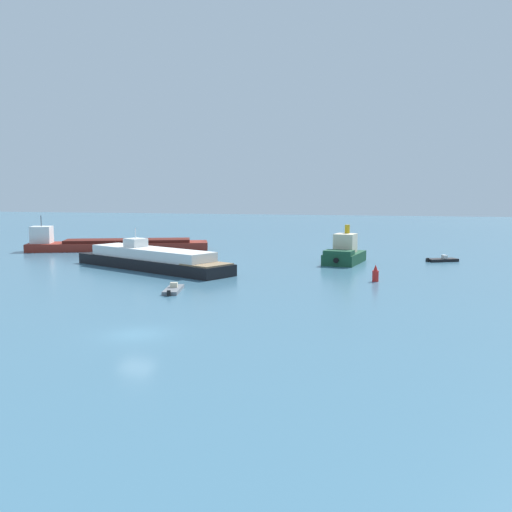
{
  "coord_description": "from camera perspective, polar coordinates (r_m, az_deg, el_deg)",
  "views": [
    {
      "loc": [
        17.8,
        -36.11,
        10.04
      ],
      "look_at": [
        -1.19,
        38.94,
        1.2
      ],
      "focal_mm": 40.33,
      "sensor_mm": 36.0,
      "label": 1
    }
  ],
  "objects": [
    {
      "name": "fishing_skiff",
      "position": [
        58.07,
        -8.2,
        -3.3
      ],
      "size": [
        2.45,
        5.14,
        0.86
      ],
      "color": "slate",
      "rests_on": "ground"
    },
    {
      "name": "small_motorboat",
      "position": [
        85.97,
        17.98,
        -0.36
      ],
      "size": [
        4.61,
        3.57,
        0.9
      ],
      "color": "black",
      "rests_on": "ground"
    },
    {
      "name": "cargo_barge",
      "position": [
        100.17,
        -13.81,
        1.15
      ],
      "size": [
        29.79,
        16.11,
        5.91
      ],
      "color": "maroon",
      "rests_on": "ground"
    },
    {
      "name": "white_riverboat",
      "position": [
        74.95,
        -10.32,
        -0.33
      ],
      "size": [
        24.83,
        15.65,
        5.18
      ],
      "color": "black",
      "rests_on": "ground"
    },
    {
      "name": "channel_buoy_red",
      "position": [
        65.07,
        11.76,
        -1.78
      ],
      "size": [
        0.7,
        0.7,
        1.9
      ],
      "color": "red",
      "rests_on": "ground"
    },
    {
      "name": "tugboat",
      "position": [
        80.54,
        8.75,
        0.26
      ],
      "size": [
        5.49,
        9.23,
        5.27
      ],
      "color": "#19472D",
      "rests_on": "ground"
    },
    {
      "name": "ground_plane",
      "position": [
        41.5,
        -11.78,
        -7.63
      ],
      "size": [
        400.0,
        400.0,
        0.0
      ],
      "primitive_type": "plane",
      "color": "teal"
    }
  ]
}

